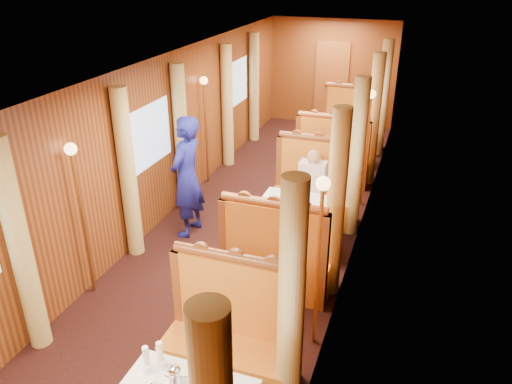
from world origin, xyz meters
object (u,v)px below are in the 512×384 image
at_px(banquette_far_aft, 351,128).
at_px(rose_vase_far, 344,118).
at_px(table_far, 342,145).
at_px(banquette_near_aft, 232,342).
at_px(teapot_back, 175,377).
at_px(passenger, 312,180).
at_px(table_mid, 297,227).
at_px(banquette_far_fwd, 332,161).
at_px(steward, 187,177).
at_px(banquette_mid_fwd, 276,262).
at_px(banquette_mid_aft, 314,194).
at_px(rose_vase_mid, 297,190).

xyz_separation_m(banquette_far_aft, rose_vase_far, (-0.01, -0.98, 0.50)).
bearing_deg(table_far, banquette_near_aft, -90.00).
distance_m(teapot_back, passenger, 4.22).
relative_size(banquette_near_aft, table_mid, 1.28).
distance_m(banquette_near_aft, banquette_far_fwd, 4.97).
height_order(banquette_far_aft, passenger, banquette_far_aft).
bearing_deg(passenger, table_far, 90.00).
bearing_deg(steward, banquette_far_aft, 163.17).
relative_size(banquette_far_fwd, passenger, 1.76).
xyz_separation_m(rose_vase_far, passenger, (0.01, -2.72, -0.19)).
xyz_separation_m(table_far, banquette_far_aft, (0.00, 1.01, 0.05)).
bearing_deg(banquette_mid_fwd, table_far, 90.00).
xyz_separation_m(table_mid, banquette_mid_aft, (0.00, 1.01, 0.05)).
height_order(banquette_near_aft, table_far, banquette_near_aft).
bearing_deg(banquette_far_aft, steward, -109.96).
height_order(banquette_far_fwd, rose_vase_mid, banquette_far_fwd).
height_order(banquette_mid_fwd, steward, steward).
height_order(banquette_mid_aft, rose_vase_far, banquette_mid_aft).
bearing_deg(banquette_mid_fwd, banquette_far_fwd, 90.00).
relative_size(banquette_mid_fwd, passenger, 1.76).
relative_size(table_far, banquette_far_fwd, 0.78).
xyz_separation_m(teapot_back, steward, (-1.55, 3.37, 0.09)).
bearing_deg(banquette_mid_aft, steward, -147.55).
bearing_deg(table_far, banquette_far_aft, 90.00).
distance_m(banquette_mid_aft, banquette_far_aft, 3.50).
bearing_deg(banquette_mid_aft, teapot_back, -91.36).
height_order(banquette_mid_fwd, teapot_back, banquette_mid_fwd).
xyz_separation_m(table_far, teapot_back, (-0.10, -6.90, 0.45)).
bearing_deg(banquette_far_aft, table_mid, -90.00).
bearing_deg(banquette_near_aft, banquette_mid_aft, 90.00).
relative_size(teapot_back, passenger, 0.23).
xyz_separation_m(banquette_mid_fwd, teapot_back, (-0.10, -2.39, 0.40)).
relative_size(banquette_far_fwd, steward, 0.74).
bearing_deg(rose_vase_mid, steward, -178.70).
xyz_separation_m(banquette_far_fwd, teapot_back, (-0.10, -5.89, 0.40)).
distance_m(table_mid, rose_vase_far, 3.57).
distance_m(banquette_mid_fwd, rose_vase_mid, 1.13).
xyz_separation_m(banquette_mid_fwd, rose_vase_mid, (-0.03, 1.01, 0.50)).
xyz_separation_m(banquette_near_aft, banquette_mid_aft, (0.00, 3.50, 0.00)).
distance_m(table_mid, passenger, 0.89).
bearing_deg(teapot_back, steward, 111.79).
bearing_deg(banquette_far_fwd, banquette_near_aft, -90.00).
bearing_deg(banquette_far_aft, rose_vase_far, -90.37).
bearing_deg(banquette_mid_aft, banquette_far_fwd, 90.00).
distance_m(table_mid, banquette_far_fwd, 2.49).
bearing_deg(steward, rose_vase_far, 158.36).
bearing_deg(table_mid, banquette_mid_fwd, -90.00).
height_order(banquette_far_fwd, passenger, banquette_far_fwd).
bearing_deg(table_mid, banquette_near_aft, -90.00).
height_order(table_mid, banquette_mid_fwd, banquette_mid_fwd).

